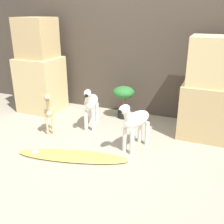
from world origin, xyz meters
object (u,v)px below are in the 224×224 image
Objects in this scene: zebra_right at (135,121)px; zebra_left at (91,103)px; giraffe_figurine at (48,110)px; potted_palm_front at (124,96)px; surfboard at (71,156)px.

zebra_right is 1.00× the size of zebra_left.
potted_palm_front is (0.72, 0.88, 0.02)m from giraffe_figurine.
potted_palm_front is at bearing 50.71° from giraffe_figurine.
zebra_right reaches higher than potted_palm_front.
potted_palm_front reaches higher than surfboard.
zebra_left is 0.58m from potted_palm_front.
giraffe_figurine is 0.45× the size of surfboard.
zebra_right is at bearing -62.45° from potted_palm_front.
zebra_left reaches higher than potted_palm_front.
giraffe_figurine reaches higher than potted_palm_front.
zebra_right is at bearing 0.74° from giraffe_figurine.
zebra_right is 1.04× the size of giraffe_figurine.
zebra_left reaches higher than surfboard.
zebra_left is 1.04× the size of giraffe_figurine.
zebra_left is 0.47× the size of surfboard.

